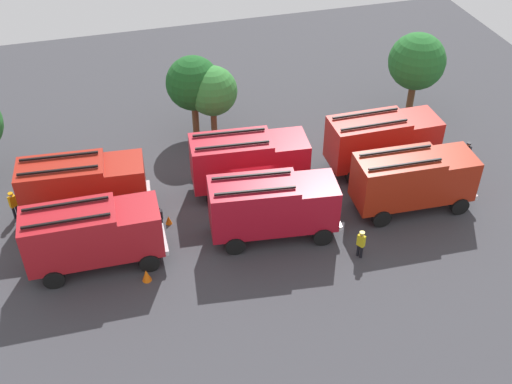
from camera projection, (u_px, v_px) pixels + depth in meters
ground_plane at (256, 210)px, 37.87m from camera, size 55.52×55.52×0.00m
fire_truck_0 at (92, 234)px, 33.02m from camera, size 7.24×2.86×3.88m
fire_truck_1 at (272, 205)px, 34.86m from camera, size 7.43×3.43×3.88m
fire_truck_2 at (413, 178)px, 36.79m from camera, size 7.29×2.99×3.88m
fire_truck_3 at (83, 185)px, 36.31m from camera, size 7.37×3.21×3.88m
fire_truck_4 at (249, 160)px, 38.24m from camera, size 7.38×3.25×3.88m
fire_truck_5 at (382, 139)px, 40.03m from camera, size 7.20×2.76×3.88m
firefighter_0 at (452, 156)px, 40.65m from camera, size 0.46×0.47×1.71m
firefighter_1 at (13, 204)px, 36.78m from camera, size 0.48×0.44×1.78m
firefighter_2 at (467, 153)px, 40.84m from camera, size 0.35×0.47×1.80m
firefighter_3 at (361, 243)px, 34.18m from camera, size 0.42×0.48×1.75m
firefighter_4 at (159, 217)px, 35.98m from camera, size 0.47×0.35×1.63m
tree_1 at (193, 83)px, 42.32m from camera, size 3.67×3.67×5.68m
tree_2 at (212, 91)px, 42.18m from camera, size 3.34×3.34×5.18m
tree_3 at (417, 62)px, 44.11m from camera, size 3.98×3.98×6.17m
traffic_cone_0 at (169, 220)px, 36.77m from camera, size 0.39×0.39×0.55m
traffic_cone_1 at (146, 275)px, 33.15m from camera, size 0.50×0.50×0.71m
traffic_cone_2 at (41, 244)px, 35.10m from camera, size 0.46×0.46×0.66m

